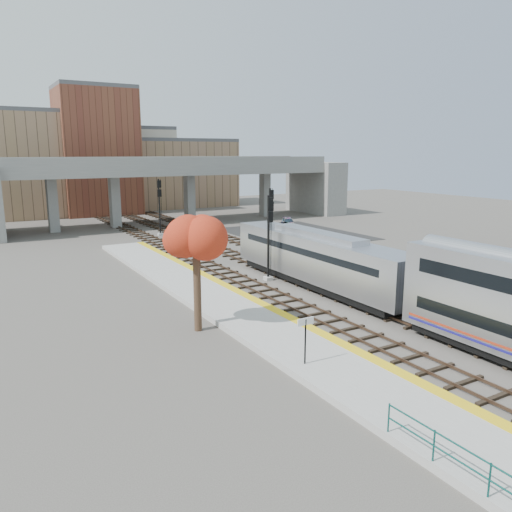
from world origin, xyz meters
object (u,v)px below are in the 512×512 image
signal_mast_near (269,239)px  car_b (284,227)px  signal_mast_mid (270,225)px  car_c (288,223)px  locomotive (317,258)px  car_a (298,236)px  tree (196,244)px  signal_mast_far (160,208)px

signal_mast_near → car_b: (14.82, 20.25, -2.76)m
signal_mast_mid → car_c: bearing=51.6°
car_b → car_c: car_c is taller
locomotive → signal_mast_near: 4.34m
locomotive → signal_mast_near: (-2.10, 3.63, 1.09)m
signal_mast_near → car_a: size_ratio=1.78×
locomotive → signal_mast_mid: (2.00, 10.03, 1.10)m
signal_mast_near → tree: 12.45m
signal_mast_far → locomotive: bearing=-85.9°
tree → car_c: tree is taller
signal_mast_near → signal_mast_far: (-0.00, 25.55, 0.07)m
locomotive → signal_mast_far: size_ratio=2.74×
car_a → car_c: 11.81m
signal_mast_far → car_a: signal_mast_far is taller
car_b → car_c: (2.86, 3.28, 0.02)m
locomotive → signal_mast_mid: 10.29m
car_c → tree: bearing=-104.2°
signal_mast_near → car_c: 29.56m
signal_mast_near → car_c: bearing=53.1°
tree → car_c: bearing=48.9°
signal_mast_mid → car_c: signal_mast_mid is taller
car_a → car_c: car_a is taller
signal_mast_mid → tree: (-13.69, -14.14, 1.72)m
tree → car_b: 37.41m
signal_mast_mid → car_a: (7.99, 6.73, -2.68)m
car_a → car_b: (2.73, 7.12, -0.09)m
tree → car_b: bearing=48.9°
car_a → car_c: (5.59, 10.40, -0.07)m
signal_mast_mid → tree: bearing=-134.1°
signal_mast_near → locomotive: bearing=-60.0°
signal_mast_mid → signal_mast_far: 19.58m
signal_mast_mid → car_c: size_ratio=1.71×
signal_mast_far → car_a: size_ratio=1.80×
signal_mast_mid → car_b: size_ratio=2.00×
car_c → signal_mast_far: bearing=-159.6°
car_c → car_b: bearing=-104.2°
signal_mast_mid → tree: signal_mast_mid is taller
signal_mast_mid → car_b: signal_mast_mid is taller
signal_mast_far → car_b: bearing=-19.7°
tree → car_b: tree is taller
car_a → car_b: bearing=47.7°
car_c → signal_mast_near: bearing=-100.0°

